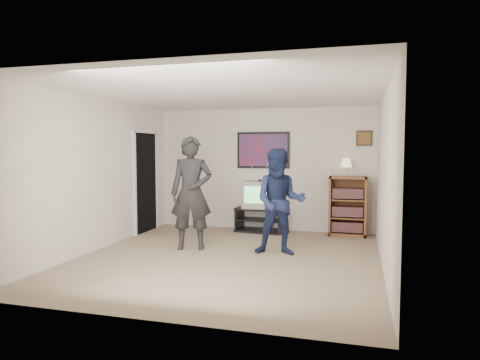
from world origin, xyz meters
The scene contains 13 objects.
room_shell centered at (0.00, 0.35, 1.25)m, with size 4.51×5.00×2.51m.
media_stand centered at (0.01, 2.23, 0.24)m, with size 1.02×0.63×0.48m.
crt_television centered at (-0.01, 2.23, 0.75)m, with size 0.63×0.54×0.54m, color #9D9E99, non-canonical shape.
bookshelf centered at (1.71, 2.28, 0.57)m, with size 0.70×0.40×1.14m, color brown, non-canonical shape.
table_lamp centered at (1.68, 2.27, 1.32)m, with size 0.22×0.22×0.35m, color beige, non-canonical shape.
person_tall centered at (-0.77, 0.44, 0.94)m, with size 0.69×0.45×1.88m, color black.
person_short centered at (0.72, 0.45, 0.84)m, with size 0.82×0.64×1.68m, color #1A2347.
controller_left centered at (-0.82, 0.70, 1.13)m, with size 0.03×0.11×0.03m, color white.
controller_right centered at (0.77, 0.70, 0.95)m, with size 0.04×0.12×0.04m, color white.
poster centered at (0.00, 2.48, 1.65)m, with size 1.10×0.03×0.75m, color black.
air_vent centered at (-0.55, 2.48, 1.95)m, with size 0.28×0.02×0.14m, color white.
small_picture centered at (2.00, 2.48, 1.88)m, with size 0.30×0.03×0.30m, color black.
doorway centered at (-2.23, 1.60, 1.00)m, with size 0.03×0.85×2.00m, color black.
Camera 1 is at (1.90, -6.16, 1.66)m, focal length 32.00 mm.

